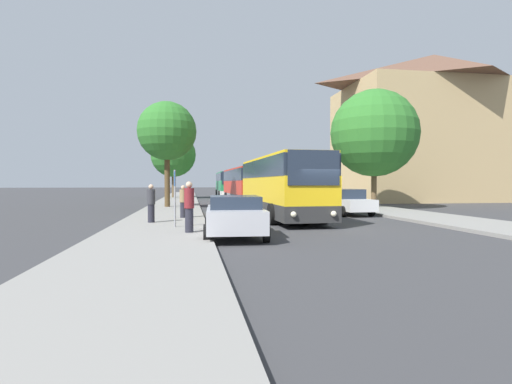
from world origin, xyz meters
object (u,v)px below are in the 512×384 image
object	(u,v)px
bus_rear	(228,184)
tree_left_far	(167,131)
pedestrian_waiting_near	(183,201)
pedestrian_waiting_far	(151,203)
bus_stop_sign	(175,191)
pedestrian_walking_back	(189,207)
tree_left_near	(173,155)
bus_middle	(245,185)
parked_car_right_far	(276,193)
tree_right_near	(374,133)
bus_front	(281,186)
parked_car_left_curb	(235,215)
parked_car_right_near	(347,201)

from	to	relation	value
bus_rear	tree_left_far	xyz separation A→B (m)	(-6.41, -20.75, 4.03)
pedestrian_waiting_near	pedestrian_waiting_far	world-z (taller)	pedestrian_waiting_far
bus_stop_sign	pedestrian_waiting_far	world-z (taller)	bus_stop_sign
pedestrian_waiting_far	tree_left_far	bearing A→B (deg)	76.44
pedestrian_walking_back	bus_rear	bearing A→B (deg)	-73.21
tree_left_near	pedestrian_waiting_near	bearing A→B (deg)	-86.66
bus_stop_sign	bus_middle	bearing A→B (deg)	73.90
bus_middle	tree_left_far	world-z (taller)	tree_left_far
pedestrian_waiting_near	tree_left_far	xyz separation A→B (m)	(-1.34, 9.69, 4.79)
parked_car_right_far	tree_right_near	size ratio (longest dim) A/B	0.48
bus_stop_sign	pedestrian_walking_back	distance (m)	1.99
bus_front	parked_car_left_curb	size ratio (longest dim) A/B	2.61
pedestrian_waiting_near	tree_left_near	distance (m)	29.53
parked_car_right_far	tree_left_near	distance (m)	13.96
parked_car_right_near	parked_car_right_far	distance (m)	20.47
pedestrian_walking_back	tree_right_near	size ratio (longest dim) A/B	0.21
parked_car_right_far	tree_left_far	size ratio (longest dim) A/B	0.53
bus_rear	parked_car_right_far	bearing A→B (deg)	-57.32
parked_car_right_far	pedestrian_waiting_far	world-z (taller)	pedestrian_waiting_far
bus_middle	parked_car_right_far	world-z (taller)	bus_middle
parked_car_right_far	tree_left_far	distance (m)	17.91
parked_car_left_curb	pedestrian_waiting_far	world-z (taller)	pedestrian_waiting_far
parked_car_right_near	bus_stop_sign	xyz separation A→B (m)	(-10.03, -6.65, 0.79)
bus_middle	parked_car_left_curb	xyz separation A→B (m)	(-3.24, -21.10, -0.93)
pedestrian_walking_back	pedestrian_waiting_far	bearing A→B (deg)	-42.29
parked_car_left_curb	parked_car_right_far	distance (m)	30.56
parked_car_right_near	bus_middle	bearing A→B (deg)	-70.83
bus_stop_sign	tree_left_far	world-z (taller)	tree_left_far
bus_rear	bus_stop_sign	xyz separation A→B (m)	(-5.32, -34.79, -0.15)
bus_middle	pedestrian_walking_back	xyz separation A→B (m)	(-4.83, -20.55, -0.63)
bus_front	tree_left_far	size ratio (longest dim) A/B	1.44
bus_middle	parked_car_right_far	xyz separation A→B (m)	(4.69, 8.41, -0.91)
tree_left_near	bus_stop_sign	bearing A→B (deg)	-87.52
bus_front	pedestrian_walking_back	bearing A→B (deg)	-127.74
pedestrian_waiting_far	pedestrian_walking_back	world-z (taller)	pedestrian_walking_back
bus_front	pedestrian_walking_back	xyz separation A→B (m)	(-4.89, -6.65, -0.68)
bus_rear	parked_car_right_far	size ratio (longest dim) A/B	2.76
parked_car_right_near	pedestrian_waiting_far	xyz separation A→B (m)	(-11.16, -4.57, 0.22)
tree_left_near	tree_left_far	world-z (taller)	tree_left_near
parked_car_right_near	tree_right_near	world-z (taller)	tree_right_near
parked_car_right_near	pedestrian_walking_back	bearing A→B (deg)	40.11
parked_car_right_near	tree_left_near	distance (m)	29.56
parked_car_right_far	pedestrian_walking_back	size ratio (longest dim) A/B	2.27
bus_stop_sign	tree_left_far	xyz separation A→B (m)	(-1.10, 14.04, 4.18)
bus_front	bus_stop_sign	xyz separation A→B (m)	(-5.47, -4.81, -0.18)
tree_left_far	bus_stop_sign	bearing A→B (deg)	-85.54
parked_car_left_curb	parked_car_right_near	distance (m)	11.98
bus_middle	tree_left_far	distance (m)	8.97
pedestrian_waiting_far	parked_car_left_curb	bearing A→B (deg)	-66.95
bus_middle	parked_car_left_curb	size ratio (longest dim) A/B	2.79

